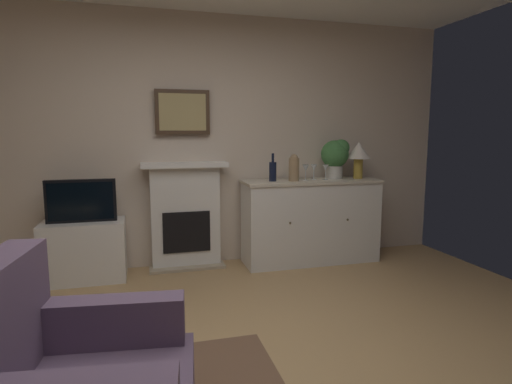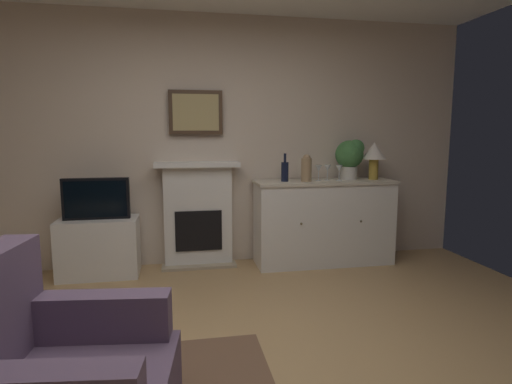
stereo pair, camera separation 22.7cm
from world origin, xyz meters
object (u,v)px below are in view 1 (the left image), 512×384
Objects in this scene: sideboard_cabinet at (311,221)px; wine_bottle at (273,171)px; wine_glass_left at (306,169)px; tv_cabinet at (84,251)px; fireplace_unit at (185,215)px; tv_set at (81,201)px; wine_glass_right at (326,169)px; framed_picture at (183,112)px; wine_glass_center at (314,168)px; table_lamp at (359,153)px; vase_decorative at (294,168)px; potted_plant_small at (336,155)px.

wine_bottle is (-0.44, -0.01, 0.56)m from sideboard_cabinet.
wine_glass_left is 2.35m from tv_cabinet.
fireplace_unit reaches higher than wine_glass_left.
tv_set reaches higher than tv_cabinet.
fireplace_unit is 1.02m from wine_bottle.
fireplace_unit is at bearing 171.78° from wine_glass_right.
tv_cabinet is at bearing -167.99° from framed_picture.
framed_picture reaches higher than tv_cabinet.
wine_glass_center is 2.45m from tv_cabinet.
sideboard_cabinet is 0.91m from table_lamp.
vase_decorative is at bearing -1.79° from tv_cabinet.
potted_plant_small reaches higher than wine_glass_right.
potted_plant_small reaches higher than vase_decorative.
table_lamp is (0.55, 0.00, 0.73)m from sideboard_cabinet.
wine_glass_left and wine_glass_right have the same top height.
tv_cabinet is at bearing 179.32° from wine_bottle.
potted_plant_small reaches higher than wine_glass_center.
tv_set reaches higher than sideboard_cabinet.
wine_glass_right is 0.27× the size of tv_set.
potted_plant_small reaches higher than wine_bottle.
sideboard_cabinet is 0.77m from potted_plant_small.
fireplace_unit is 1.02m from tv_cabinet.
wine_glass_center is 0.30m from potted_plant_small.
potted_plant_small is (1.63, -0.13, 0.61)m from fireplace_unit.
tv_cabinet is 2.74m from potted_plant_small.
tv_cabinet is (-2.23, 0.03, -0.73)m from wine_glass_left.
framed_picture is 3.33× the size of wine_glass_center.
wine_glass_right is at bearing -6.21° from wine_glass_left.
wine_bottle reaches higher than tv_cabinet.
wine_glass_right is at bearing -0.64° from tv_set.
tv_cabinet is at bearing 179.31° from wine_glass_left.
wine_bottle is at bearing -0.68° from tv_cabinet.
wine_glass_center reaches higher than tv_cabinet.
wine_glass_right is (-0.41, -0.04, -0.16)m from table_lamp.
vase_decorative reaches higher than wine_glass_right.
fireplace_unit is at bearing 172.39° from sideboard_cabinet.
vase_decorative is at bearing -164.23° from wine_glass_center.
vase_decorative is (1.11, -0.27, -0.57)m from framed_picture.
table_lamp is 1.00m from wine_bottle.
tv_cabinet is 1.74× the size of potted_plant_small.
table_lamp reaches higher than tv_set.
fireplace_unit reaches higher than wine_glass_center.
sideboard_cabinet is at bearing -149.36° from wine_glass_center.
wine_glass_center is (-0.52, 0.02, -0.16)m from table_lamp.
tv_set is at bearing -166.69° from framed_picture.
wine_glass_left is at bearing -0.69° from tv_cabinet.
vase_decorative is (-0.77, -0.05, -0.14)m from table_lamp.
wine_glass_right is 2.46m from tv_set.
wine_glass_center is (1.36, -0.16, 0.47)m from fireplace_unit.
framed_picture reaches higher than fireplace_unit.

